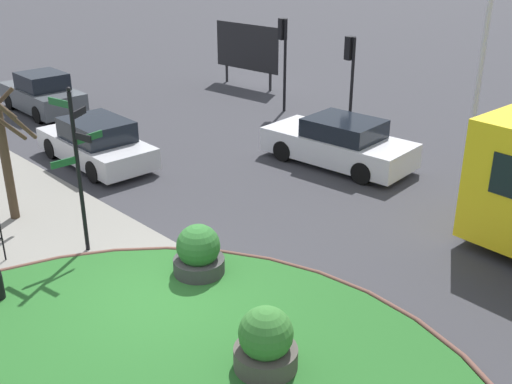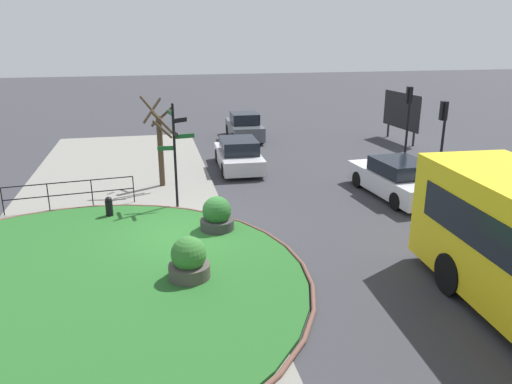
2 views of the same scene
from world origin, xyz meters
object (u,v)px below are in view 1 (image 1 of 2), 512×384
object	(u,v)px
traffic_light_near	(350,62)
billboard_left	(248,48)
car_near_lane	(96,143)
planter_kerbside	(266,344)
signpost_directional	(77,158)
lamppost_tall	(488,17)
traffic_light_far	(283,44)
car_far_lane	(42,95)
planter_near_signpost	(199,254)
street_tree_bare	(4,148)
car_trailing	(339,143)

from	to	relation	value
traffic_light_near	billboard_left	xyz separation A→B (m)	(-7.13, 1.95, -0.68)
car_near_lane	planter_kerbside	xyz separation A→B (m)	(10.29, -3.09, -0.13)
signpost_directional	lamppost_tall	size ratio (longest dim) A/B	0.46
traffic_light_near	traffic_light_far	xyz separation A→B (m)	(-3.33, 0.21, 0.18)
car_near_lane	car_far_lane	bearing A→B (deg)	-11.23
planter_near_signpost	car_near_lane	bearing A→B (deg)	164.73
billboard_left	street_tree_bare	world-z (taller)	street_tree_bare
traffic_light_far	street_tree_bare	xyz separation A→B (m)	(2.15, -11.80, -0.72)
car_trailing	traffic_light_far	distance (m)	6.45
billboard_left	street_tree_bare	bearing A→B (deg)	-71.05
lamppost_tall	billboard_left	size ratio (longest dim) A/B	2.26
traffic_light_far	street_tree_bare	distance (m)	12.01
signpost_directional	street_tree_bare	xyz separation A→B (m)	(-2.66, -0.46, -0.32)
traffic_light_near	traffic_light_far	distance (m)	3.34
car_trailing	lamppost_tall	xyz separation A→B (m)	(2.66, 2.95, 3.65)
car_trailing	lamppost_tall	bearing A→B (deg)	-136.68
car_near_lane	street_tree_bare	bearing A→B (deg)	121.26
lamppost_tall	street_tree_bare	bearing A→B (deg)	-116.58
traffic_light_far	car_trailing	bearing A→B (deg)	163.80
car_far_lane	traffic_light_far	distance (m)	9.41
car_trailing	street_tree_bare	size ratio (longest dim) A/B	1.28
car_trailing	car_far_lane	bearing A→B (deg)	13.15
billboard_left	traffic_light_far	bearing A→B (deg)	-29.41
car_far_lane	lamppost_tall	bearing A→B (deg)	-153.05
car_near_lane	billboard_left	bearing A→B (deg)	-66.58
street_tree_bare	planter_kerbside	bearing A→B (deg)	2.74
car_far_lane	billboard_left	world-z (taller)	billboard_left
car_far_lane	car_near_lane	bearing A→B (deg)	168.74
traffic_light_near	planter_kerbside	size ratio (longest dim) A/B	2.75
traffic_light_near	street_tree_bare	bearing A→B (deg)	92.58
car_near_lane	traffic_light_near	size ratio (longest dim) A/B	1.34
billboard_left	signpost_directional	bearing A→B (deg)	-61.42
planter_near_signpost	street_tree_bare	world-z (taller)	street_tree_bare
traffic_light_near	street_tree_bare	size ratio (longest dim) A/B	0.89
traffic_light_far	car_far_lane	bearing A→B (deg)	62.03
car_trailing	planter_near_signpost	bearing A→B (deg)	101.79
lamppost_tall	planter_near_signpost	world-z (taller)	lamppost_tall
traffic_light_near	billboard_left	size ratio (longest dim) A/B	0.91
car_near_lane	traffic_light_far	xyz separation A→B (m)	(-0.18, 8.31, 1.91)
car_near_lane	planter_near_signpost	bearing A→B (deg)	166.56
signpost_directional	car_trailing	world-z (taller)	signpost_directional
car_trailing	traffic_light_near	xyz separation A→B (m)	(-1.98, 2.91, 1.72)
car_near_lane	car_trailing	distance (m)	7.29
car_far_lane	car_trailing	bearing A→B (deg)	-160.38
traffic_light_near	planter_kerbside	distance (m)	13.40
planter_near_signpost	traffic_light_near	bearing A→B (deg)	112.14
planter_near_signpost	car_trailing	bearing A→B (deg)	106.48
lamppost_tall	planter_near_signpost	distance (m)	10.82
car_trailing	signpost_directional	bearing A→B (deg)	81.85
traffic_light_near	signpost_directional	bearing A→B (deg)	105.98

